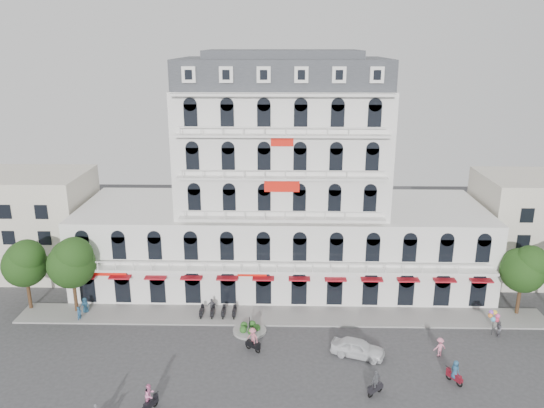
{
  "coord_description": "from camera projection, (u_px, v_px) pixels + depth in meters",
  "views": [
    {
      "loc": [
        0.17,
        -38.84,
        26.64
      ],
      "look_at": [
        -0.94,
        10.0,
        11.61
      ],
      "focal_mm": 35.0,
      "sensor_mm": 36.0,
      "label": 1
    }
  ],
  "objects": [
    {
      "name": "rider_southwest",
      "position": [
        150.0,
        397.0,
        39.58
      ],
      "size": [
        1.02,
        1.58,
        2.31
      ],
      "rotation": [
        0.0,
        0.0,
        1.12
      ],
      "color": "black",
      "rests_on": "ground"
    },
    {
      "name": "pedestrian_right",
      "position": [
        440.0,
        347.0,
        46.65
      ],
      "size": [
        1.26,
        0.92,
        1.74
      ],
      "primitive_type": "imported",
      "rotation": [
        0.0,
        0.0,
        3.41
      ],
      "color": "pink",
      "rests_on": "ground"
    },
    {
      "name": "pedestrian_left",
      "position": [
        85.0,
        305.0,
        54.0
      ],
      "size": [
        0.86,
        0.58,
        1.71
      ],
      "primitive_type": "imported",
      "rotation": [
        0.0,
        0.0,
        0.05
      ],
      "color": "navy",
      "rests_on": "ground"
    },
    {
      "name": "tree_west_inner",
      "position": [
        71.0,
        261.0,
        52.79
      ],
      "size": [
        4.76,
        4.76,
        8.25
      ],
      "color": "#382314",
      "rests_on": "ground"
    },
    {
      "name": "ground",
      "position": [
        280.0,
        369.0,
        44.95
      ],
      "size": [
        120.0,
        120.0,
        0.0
      ],
      "primitive_type": "plane",
      "color": "#38383A",
      "rests_on": "ground"
    },
    {
      "name": "tree_east_inner",
      "position": [
        524.0,
        267.0,
        52.44
      ],
      "size": [
        4.4,
        4.37,
        7.57
      ],
      "color": "#382314",
      "rests_on": "ground"
    },
    {
      "name": "traffic_island",
      "position": [
        250.0,
        329.0,
        50.68
      ],
      "size": [
        3.2,
        3.2,
        1.6
      ],
      "color": "gray",
      "rests_on": "ground"
    },
    {
      "name": "flank_building_east",
      "position": [
        539.0,
        227.0,
        61.65
      ],
      "size": [
        14.0,
        10.0,
        12.0
      ],
      "primitive_type": "cube",
      "color": "beige",
      "rests_on": "ground"
    },
    {
      "name": "main_building",
      "position": [
        282.0,
        197.0,
        59.22
      ],
      "size": [
        45.0,
        15.0,
        25.8
      ],
      "color": "silver",
      "rests_on": "ground"
    },
    {
      "name": "sidewalk",
      "position": [
        281.0,
        316.0,
        53.53
      ],
      "size": [
        53.0,
        4.0,
        0.16
      ],
      "primitive_type": "cube",
      "color": "gray",
      "rests_on": "ground"
    },
    {
      "name": "pedestrian_mid",
      "position": [
        212.0,
        306.0,
        53.94
      ],
      "size": [
        1.01,
        0.52,
        1.65
      ],
      "primitive_type": "imported",
      "rotation": [
        0.0,
        0.0,
        3.27
      ],
      "color": "#4E4E55",
      "rests_on": "ground"
    },
    {
      "name": "rider_center",
      "position": [
        253.0,
        339.0,
        47.28
      ],
      "size": [
        1.42,
        1.26,
        2.3
      ],
      "rotation": [
        0.0,
        0.0,
        5.63
      ],
      "color": "black",
      "rests_on": "ground"
    },
    {
      "name": "tree_west_outer",
      "position": [
        25.0,
        262.0,
        53.48
      ],
      "size": [
        4.5,
        4.48,
        7.76
      ],
      "color": "#382314",
      "rests_on": "ground"
    },
    {
      "name": "flank_building_west",
      "position": [
        30.0,
        223.0,
        62.95
      ],
      "size": [
        14.0,
        10.0,
        12.0
      ],
      "primitive_type": "cube",
      "color": "beige",
      "rests_on": "ground"
    },
    {
      "name": "balloon_vendor",
      "position": [
        496.0,
        324.0,
        49.67
      ],
      "size": [
        1.34,
        1.27,
        2.45
      ],
      "color": "#5B5B63",
      "rests_on": "ground"
    },
    {
      "name": "parked_car",
      "position": [
        358.0,
        348.0,
        46.63
      ],
      "size": [
        5.07,
        3.33,
        1.6
      ],
      "primitive_type": "imported",
      "rotation": [
        0.0,
        0.0,
        1.24
      ],
      "color": "silver",
      "rests_on": "ground"
    },
    {
      "name": "parked_scooter_row",
      "position": [
        218.0,
        317.0,
        53.5
      ],
      "size": [
        4.4,
        1.8,
        1.1
      ],
      "primitive_type": null,
      "color": "black",
      "rests_on": "ground"
    },
    {
      "name": "pedestrian_far",
      "position": [
        79.0,
        314.0,
        52.46
      ],
      "size": [
        0.56,
        0.67,
        1.57
      ],
      "primitive_type": "imported",
      "rotation": [
        0.0,
        0.0,
        1.19
      ],
      "color": "#275077",
      "rests_on": "ground"
    },
    {
      "name": "rider_northeast",
      "position": [
        376.0,
        383.0,
        41.43
      ],
      "size": [
        1.37,
        1.24,
        2.14
      ],
      "rotation": [
        0.0,
        0.0,
        3.85
      ],
      "color": "black",
      "rests_on": "ground"
    },
    {
      "name": "rider_east",
      "position": [
        455.0,
        372.0,
        42.85
      ],
      "size": [
        1.08,
        1.51,
        2.08
      ],
      "rotation": [
        0.0,
        0.0,
        2.12
      ],
      "color": "maroon",
      "rests_on": "ground"
    }
  ]
}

